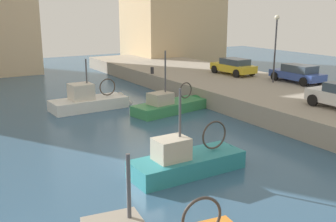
{
  "coord_description": "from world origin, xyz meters",
  "views": [
    {
      "loc": [
        -8.62,
        -15.2,
        6.48
      ],
      "look_at": [
        2.02,
        2.54,
        1.2
      ],
      "focal_mm": 43.13,
      "sensor_mm": 36.0,
      "label": 1
    }
  ],
  "objects_px": {
    "parked_car_blue": "(298,73)",
    "mooring_bollard_north": "(152,70)",
    "fishing_boat_green": "(174,109)",
    "quay_streetlamp": "(276,37)",
    "parked_car_yellow": "(234,66)",
    "fishing_boat_white": "(94,106)",
    "fishing_boat_teal": "(193,168)"
  },
  "relations": [
    {
      "from": "mooring_bollard_north",
      "to": "fishing_boat_green",
      "type": "bearing_deg",
      "value": -108.86
    },
    {
      "from": "fishing_boat_white",
      "to": "parked_car_yellow",
      "type": "distance_m",
      "value": 12.42
    },
    {
      "from": "fishing_boat_teal",
      "to": "parked_car_yellow",
      "type": "xyz_separation_m",
      "value": [
        12.67,
        12.72,
        1.76
      ]
    },
    {
      "from": "fishing_boat_white",
      "to": "mooring_bollard_north",
      "type": "xyz_separation_m",
      "value": [
        6.78,
        4.29,
        1.32
      ]
    },
    {
      "from": "parked_car_blue",
      "to": "quay_streetlamp",
      "type": "bearing_deg",
      "value": 148.88
    },
    {
      "from": "fishing_boat_green",
      "to": "parked_car_blue",
      "type": "relative_size",
      "value": 1.47
    },
    {
      "from": "fishing_boat_white",
      "to": "mooring_bollard_north",
      "type": "bearing_deg",
      "value": 32.29
    },
    {
      "from": "fishing_boat_white",
      "to": "fishing_boat_green",
      "type": "bearing_deg",
      "value": -38.68
    },
    {
      "from": "parked_car_blue",
      "to": "mooring_bollard_north",
      "type": "distance_m",
      "value": 11.54
    },
    {
      "from": "parked_car_yellow",
      "to": "mooring_bollard_north",
      "type": "xyz_separation_m",
      "value": [
        -5.51,
        3.8,
        -0.41
      ]
    },
    {
      "from": "quay_streetlamp",
      "to": "mooring_bollard_north",
      "type": "bearing_deg",
      "value": 124.8
    },
    {
      "from": "parked_car_blue",
      "to": "parked_car_yellow",
      "type": "height_order",
      "value": "parked_car_yellow"
    },
    {
      "from": "parked_car_blue",
      "to": "mooring_bollard_north",
      "type": "relative_size",
      "value": 7.47
    },
    {
      "from": "fishing_boat_teal",
      "to": "quay_streetlamp",
      "type": "relative_size",
      "value": 1.15
    },
    {
      "from": "mooring_bollard_north",
      "to": "fishing_boat_white",
      "type": "bearing_deg",
      "value": -147.71
    },
    {
      "from": "parked_car_blue",
      "to": "quay_streetlamp",
      "type": "height_order",
      "value": "quay_streetlamp"
    },
    {
      "from": "fishing_boat_green",
      "to": "fishing_boat_teal",
      "type": "distance_m",
      "value": 9.99
    },
    {
      "from": "fishing_boat_green",
      "to": "quay_streetlamp",
      "type": "distance_m",
      "value": 9.34
    },
    {
      "from": "fishing_boat_green",
      "to": "quay_streetlamp",
      "type": "bearing_deg",
      "value": -3.46
    },
    {
      "from": "fishing_boat_green",
      "to": "fishing_boat_teal",
      "type": "height_order",
      "value": "fishing_boat_green"
    },
    {
      "from": "fishing_boat_white",
      "to": "fishing_boat_green",
      "type": "height_order",
      "value": "fishing_boat_green"
    },
    {
      "from": "parked_car_yellow",
      "to": "mooring_bollard_north",
      "type": "relative_size",
      "value": 7.25
    },
    {
      "from": "quay_streetlamp",
      "to": "parked_car_yellow",
      "type": "bearing_deg",
      "value": 91.88
    },
    {
      "from": "fishing_boat_green",
      "to": "quay_streetlamp",
      "type": "height_order",
      "value": "quay_streetlamp"
    },
    {
      "from": "parked_car_blue",
      "to": "parked_car_yellow",
      "type": "xyz_separation_m",
      "value": [
        -1.65,
        5.24,
        0.01
      ]
    },
    {
      "from": "fishing_boat_green",
      "to": "parked_car_yellow",
      "type": "distance_m",
      "value": 9.15
    },
    {
      "from": "parked_car_blue",
      "to": "mooring_bollard_north",
      "type": "xyz_separation_m",
      "value": [
        -7.16,
        9.04,
        -0.4
      ]
    },
    {
      "from": "fishing_boat_teal",
      "to": "quay_streetlamp",
      "type": "distance_m",
      "value": 15.91
    },
    {
      "from": "parked_car_yellow",
      "to": "mooring_bollard_north",
      "type": "distance_m",
      "value": 6.7
    },
    {
      "from": "fishing_boat_white",
      "to": "fishing_boat_green",
      "type": "xyz_separation_m",
      "value": [
        4.18,
        -3.34,
        -0.05
      ]
    },
    {
      "from": "quay_streetlamp",
      "to": "parked_car_blue",
      "type": "bearing_deg",
      "value": -31.12
    },
    {
      "from": "fishing_boat_green",
      "to": "mooring_bollard_north",
      "type": "distance_m",
      "value": 8.18
    }
  ]
}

